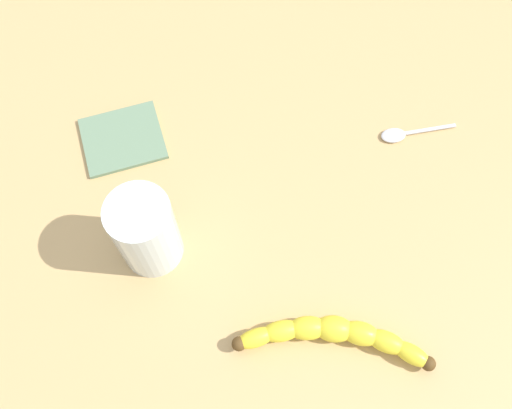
% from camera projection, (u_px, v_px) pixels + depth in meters
% --- Properties ---
extents(wooden_tabletop, '(1.20, 1.20, 0.03)m').
position_uv_depth(wooden_tabletop, '(267.00, 243.00, 0.75)').
color(wooden_tabletop, tan).
rests_on(wooden_tabletop, ground).
extents(banana, '(0.24, 0.06, 0.03)m').
position_uv_depth(banana, '(334.00, 336.00, 0.66)').
color(banana, yellow).
rests_on(banana, wooden_tabletop).
extents(smoothie_glass, '(0.08, 0.08, 0.12)m').
position_uv_depth(smoothie_glass, '(146.00, 232.00, 0.67)').
color(smoothie_glass, silver).
rests_on(smoothie_glass, wooden_tabletop).
extents(teaspoon, '(0.11, 0.04, 0.01)m').
position_uv_depth(teaspoon, '(398.00, 135.00, 0.80)').
color(teaspoon, silver).
rests_on(teaspoon, wooden_tabletop).
extents(folded_napkin, '(0.14, 0.13, 0.01)m').
position_uv_depth(folded_napkin, '(123.00, 139.00, 0.80)').
color(folded_napkin, slate).
rests_on(folded_napkin, wooden_tabletop).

